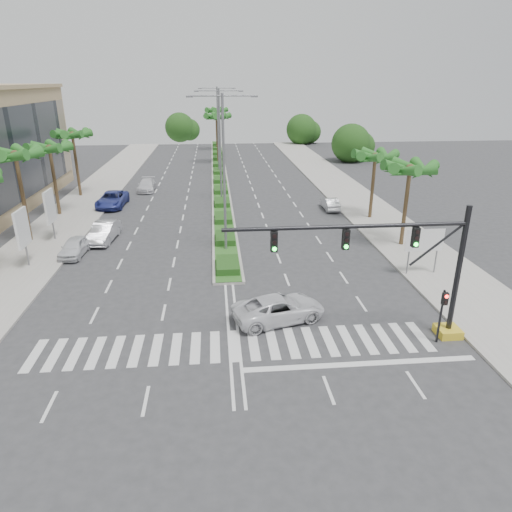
{
  "coord_description": "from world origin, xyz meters",
  "views": [
    {
      "loc": [
        -0.75,
        -20.35,
        12.87
      ],
      "look_at": [
        1.59,
        5.01,
        3.0
      ],
      "focal_mm": 32.0,
      "sensor_mm": 36.0,
      "label": 1
    }
  ],
  "objects_px": {
    "car_parked_a": "(74,247)",
    "car_parked_b": "(104,232)",
    "car_crossing": "(279,308)",
    "car_parked_c": "(112,199)",
    "car_right": "(330,204)",
    "car_parked_d": "(147,185)"
  },
  "relations": [
    {
      "from": "car_parked_a",
      "to": "car_parked_b",
      "type": "distance_m",
      "value": 3.68
    },
    {
      "from": "car_parked_b",
      "to": "car_crossing",
      "type": "relative_size",
      "value": 0.92
    },
    {
      "from": "car_parked_b",
      "to": "car_crossing",
      "type": "xyz_separation_m",
      "value": [
        12.9,
        -15.01,
        -0.06
      ]
    },
    {
      "from": "car_parked_a",
      "to": "car_parked_b",
      "type": "relative_size",
      "value": 0.83
    },
    {
      "from": "car_parked_c",
      "to": "car_right",
      "type": "distance_m",
      "value": 23.39
    },
    {
      "from": "car_parked_a",
      "to": "car_parked_c",
      "type": "xyz_separation_m",
      "value": [
        0.0,
        14.74,
        0.12
      ]
    },
    {
      "from": "car_parked_a",
      "to": "car_crossing",
      "type": "distance_m",
      "value": 18.59
    },
    {
      "from": "car_parked_b",
      "to": "car_right",
      "type": "distance_m",
      "value": 23.07
    },
    {
      "from": "car_crossing",
      "to": "car_right",
      "type": "distance_m",
      "value": 24.7
    },
    {
      "from": "car_parked_b",
      "to": "car_parked_c",
      "type": "xyz_separation_m",
      "value": [
        -1.56,
        11.41,
        0.01
      ]
    },
    {
      "from": "car_parked_b",
      "to": "car_right",
      "type": "xyz_separation_m",
      "value": [
        21.6,
        8.11,
        -0.16
      ]
    },
    {
      "from": "car_parked_a",
      "to": "car_parked_b",
      "type": "xyz_separation_m",
      "value": [
        1.56,
        3.33,
        0.11
      ]
    },
    {
      "from": "car_right",
      "to": "car_crossing",
      "type": "bearing_deg",
      "value": 69.6
    },
    {
      "from": "car_parked_d",
      "to": "car_parked_a",
      "type": "bearing_deg",
      "value": -97.54
    },
    {
      "from": "car_crossing",
      "to": "car_right",
      "type": "height_order",
      "value": "car_crossing"
    },
    {
      "from": "car_right",
      "to": "car_parked_a",
      "type": "bearing_deg",
      "value": 26.5
    },
    {
      "from": "car_parked_a",
      "to": "car_crossing",
      "type": "bearing_deg",
      "value": -35.54
    },
    {
      "from": "car_parked_a",
      "to": "car_parked_c",
      "type": "bearing_deg",
      "value": 93.39
    },
    {
      "from": "car_parked_a",
      "to": "car_parked_c",
      "type": "distance_m",
      "value": 14.74
    },
    {
      "from": "car_parked_b",
      "to": "car_right",
      "type": "height_order",
      "value": "car_parked_b"
    },
    {
      "from": "car_parked_c",
      "to": "car_parked_d",
      "type": "bearing_deg",
      "value": 72.04
    },
    {
      "from": "car_parked_d",
      "to": "car_crossing",
      "type": "relative_size",
      "value": 0.9
    }
  ]
}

